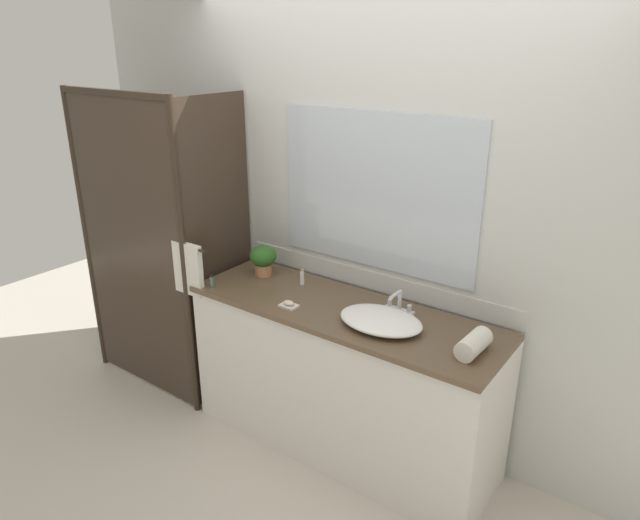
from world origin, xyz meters
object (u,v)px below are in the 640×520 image
object	(u,v)px
amenity_bottle_shampoo	(302,277)
potted_plant	(263,258)
soap_dish	(289,304)
rolled_towel_near_edge	(474,344)
faucet	(399,305)
sink_basin	(381,320)
amenity_bottle_conditioner	(212,281)

from	to	relation	value
amenity_bottle_shampoo	potted_plant	bearing A→B (deg)	-175.29
soap_dish	rolled_towel_near_edge	distance (m)	1.02
soap_dish	amenity_bottle_shampoo	distance (m)	0.32
potted_plant	rolled_towel_near_edge	size ratio (longest dim) A/B	0.90
soap_dish	amenity_bottle_shampoo	size ratio (longest dim) A/B	1.02
faucet	potted_plant	world-z (taller)	potted_plant
potted_plant	rolled_towel_near_edge	world-z (taller)	potted_plant
faucet	potted_plant	distance (m)	0.94
rolled_towel_near_edge	soap_dish	bearing A→B (deg)	-173.31
faucet	potted_plant	size ratio (longest dim) A/B	0.89
sink_basin	amenity_bottle_conditioner	world-z (taller)	amenity_bottle_conditioner
amenity_bottle_shampoo	sink_basin	bearing A→B (deg)	-15.63
sink_basin	amenity_bottle_shampoo	world-z (taller)	amenity_bottle_shampoo
faucet	rolled_towel_near_edge	bearing A→B (deg)	-19.59
sink_basin	faucet	bearing A→B (deg)	90.00
amenity_bottle_shampoo	rolled_towel_near_edge	xyz separation A→B (m)	(1.14, -0.17, 0.00)
potted_plant	amenity_bottle_shampoo	bearing A→B (deg)	4.71
sink_basin	potted_plant	size ratio (longest dim) A/B	2.34
potted_plant	amenity_bottle_conditioner	distance (m)	0.35
soap_dish	amenity_bottle_shampoo	world-z (taller)	amenity_bottle_shampoo
potted_plant	amenity_bottle_shampoo	xyz separation A→B (m)	(0.28, 0.02, -0.06)
sink_basin	potted_plant	distance (m)	0.95
rolled_towel_near_edge	amenity_bottle_conditioner	bearing A→B (deg)	-173.33
faucet	amenity_bottle_conditioner	distance (m)	1.11
sink_basin	rolled_towel_near_edge	size ratio (longest dim) A/B	2.10
potted_plant	amenity_bottle_conditioner	world-z (taller)	potted_plant
faucet	rolled_towel_near_edge	xyz separation A→B (m)	(0.49, -0.17, 0.01)
sink_basin	soap_dish	size ratio (longest dim) A/B	4.49
amenity_bottle_shampoo	rolled_towel_near_edge	bearing A→B (deg)	-8.37
amenity_bottle_conditioner	sink_basin	bearing A→B (deg)	8.98
sink_basin	amenity_bottle_conditioner	distance (m)	1.06
sink_basin	amenity_bottle_shampoo	distance (m)	0.67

